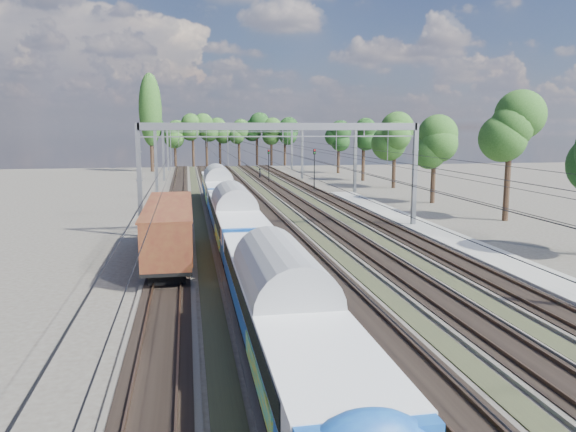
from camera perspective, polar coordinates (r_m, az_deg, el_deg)
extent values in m
plane|color=#47423A|center=(19.35, 15.40, -17.86)|extent=(220.00, 220.00, 0.00)
cube|color=#47423A|center=(61.10, -11.26, 0.77)|extent=(3.00, 130.00, 0.15)
cube|color=black|center=(61.08, -11.26, 0.86)|extent=(2.50, 130.00, 0.06)
cube|color=#473326|center=(61.09, -11.94, 0.93)|extent=(0.08, 130.00, 0.14)
cube|color=#473326|center=(61.06, -10.59, 0.97)|extent=(0.08, 130.00, 0.14)
cube|color=#47423A|center=(61.17, -7.04, 0.89)|extent=(3.00, 130.00, 0.15)
cube|color=black|center=(61.16, -7.04, 0.97)|extent=(2.50, 130.00, 0.06)
cube|color=#473326|center=(61.11, -7.72, 1.05)|extent=(0.08, 130.00, 0.14)
cube|color=#473326|center=(61.19, -6.37, 1.09)|extent=(0.08, 130.00, 0.14)
cube|color=#47423A|center=(61.58, -2.86, 1.00)|extent=(3.00, 130.00, 0.15)
cube|color=black|center=(61.56, -2.86, 1.08)|extent=(2.50, 130.00, 0.06)
cube|color=#473326|center=(61.46, -3.52, 1.16)|extent=(0.08, 130.00, 0.14)
cube|color=#473326|center=(61.64, -2.19, 1.19)|extent=(0.08, 130.00, 0.14)
cube|color=#47423A|center=(62.30, 1.25, 1.10)|extent=(3.00, 130.00, 0.15)
cube|color=black|center=(62.29, 1.25, 1.19)|extent=(2.50, 130.00, 0.06)
cube|color=#473326|center=(62.14, 0.60, 1.26)|extent=(0.08, 130.00, 0.14)
cube|color=#473326|center=(62.42, 1.90, 1.29)|extent=(0.08, 130.00, 0.14)
cube|color=#47423A|center=(63.34, 5.25, 1.19)|extent=(3.00, 130.00, 0.15)
cube|color=black|center=(63.33, 5.25, 1.28)|extent=(2.50, 130.00, 0.06)
cube|color=#473326|center=(63.13, 4.62, 1.35)|extent=(0.08, 130.00, 0.14)
cube|color=#473326|center=(63.51, 5.87, 1.38)|extent=(0.08, 130.00, 0.14)
cube|color=#313020|center=(61.10, -9.15, 0.78)|extent=(1.10, 130.00, 0.05)
cube|color=#313020|center=(61.34, -4.94, 0.90)|extent=(1.10, 130.00, 0.05)
cube|color=#313020|center=(61.91, -0.79, 1.00)|extent=(1.10, 130.00, 0.05)
cube|color=#313020|center=(62.79, 3.26, 1.10)|extent=(1.10, 130.00, 0.05)
cube|color=gray|center=(41.49, 18.53, -3.28)|extent=(3.00, 70.00, 0.30)
cube|color=gray|center=(45.82, -14.87, 3.52)|extent=(0.35, 0.35, 9.00)
cube|color=gray|center=(49.56, 12.74, 3.99)|extent=(0.35, 0.35, 9.00)
cube|color=gray|center=(46.14, -0.52, 9.08)|extent=(23.00, 0.35, 0.60)
cube|color=gray|center=(93.65, -12.55, 6.26)|extent=(0.35, 0.35, 9.00)
cube|color=gray|center=(95.53, 1.46, 6.52)|extent=(0.35, 0.35, 9.00)
cube|color=gray|center=(93.80, -5.52, 9.00)|extent=(23.00, 0.35, 0.60)
cube|color=gray|center=(70.72, -13.26, 5.21)|extent=(0.35, 0.35, 8.50)
cube|color=gray|center=(115.63, -12.12, 6.63)|extent=(0.35, 0.35, 8.50)
cube|color=gray|center=(73.83, 6.83, 5.53)|extent=(0.35, 0.35, 8.50)
cube|color=gray|center=(117.56, 0.39, 6.86)|extent=(0.35, 0.35, 8.50)
cylinder|color=black|center=(60.58, -11.42, 5.86)|extent=(0.03, 130.00, 0.03)
cylinder|color=black|center=(60.53, -11.45, 6.90)|extent=(0.03, 130.00, 0.03)
cylinder|color=black|center=(60.65, -7.14, 5.97)|extent=(0.03, 130.00, 0.03)
cylinder|color=black|center=(60.60, -7.16, 7.01)|extent=(0.03, 130.00, 0.03)
cylinder|color=black|center=(61.06, -2.90, 6.04)|extent=(0.03, 130.00, 0.03)
cylinder|color=black|center=(61.01, -2.91, 7.08)|extent=(0.03, 130.00, 0.03)
cylinder|color=black|center=(61.79, 1.27, 6.09)|extent=(0.03, 130.00, 0.03)
cylinder|color=black|center=(61.74, 1.27, 7.11)|extent=(0.03, 130.00, 0.03)
cylinder|color=black|center=(62.84, 5.32, 6.10)|extent=(0.03, 130.00, 0.03)
cylinder|color=black|center=(62.79, 5.33, 7.10)|extent=(0.03, 130.00, 0.03)
cylinder|color=black|center=(128.14, -13.41, 6.54)|extent=(0.56, 0.56, 7.34)
sphere|color=#173914|center=(128.05, -13.50, 9.16)|extent=(4.02, 4.02, 4.02)
cylinder|color=black|center=(127.06, -11.47, 6.33)|extent=(0.56, 0.56, 6.22)
sphere|color=#173914|center=(126.94, -11.54, 8.57)|extent=(5.17, 5.17, 5.17)
cylinder|color=black|center=(125.81, -9.53, 6.24)|extent=(0.56, 0.56, 5.70)
sphere|color=#173914|center=(125.68, -9.59, 8.32)|extent=(4.22, 4.22, 4.22)
cylinder|color=black|center=(125.87, -8.49, 6.49)|extent=(0.56, 0.56, 6.69)
sphere|color=#173914|center=(125.75, -8.55, 8.93)|extent=(4.12, 4.12, 4.12)
cylinder|color=black|center=(127.00, -6.85, 6.72)|extent=(0.56, 0.56, 7.42)
sphere|color=#173914|center=(126.91, -6.90, 9.40)|extent=(4.55, 4.55, 4.55)
cylinder|color=black|center=(128.79, -5.07, 6.48)|extent=(0.56, 0.56, 6.10)
sphere|color=#173914|center=(128.67, -5.10, 8.65)|extent=(4.79, 4.79, 4.79)
cylinder|color=black|center=(129.39, -3.10, 6.62)|extent=(0.56, 0.56, 6.60)
sphere|color=#173914|center=(129.28, -3.12, 8.96)|extent=(4.58, 4.58, 4.58)
cylinder|color=black|center=(128.09, -1.48, 6.71)|extent=(0.56, 0.56, 7.06)
sphere|color=#173914|center=(127.99, -1.49, 9.24)|extent=(3.95, 3.95, 3.95)
cylinder|color=black|center=(128.42, 0.02, 6.54)|extent=(0.56, 0.56, 6.24)
sphere|color=#173914|center=(128.31, 0.02, 8.77)|extent=(5.23, 5.23, 5.23)
cylinder|color=black|center=(54.98, 21.75, 2.39)|extent=(0.56, 0.56, 5.83)
sphere|color=#173914|center=(54.70, 22.03, 7.24)|extent=(4.37, 4.37, 4.37)
cylinder|color=black|center=(68.33, 13.82, 4.16)|extent=(0.56, 0.56, 6.35)
sphere|color=#173914|center=(68.11, 13.98, 8.42)|extent=(4.66, 4.66, 4.66)
cylinder|color=black|center=(80.46, 10.68, 4.68)|extent=(0.56, 0.56, 5.58)
sphere|color=#173914|center=(80.26, 10.78, 7.86)|extent=(3.79, 3.79, 3.79)
cylinder|color=black|center=(94.05, 6.86, 5.21)|extent=(0.56, 0.56, 5.04)
sphere|color=#173914|center=(93.87, 6.91, 7.66)|extent=(4.77, 4.77, 4.77)
cylinder|color=black|center=(105.98, 5.78, 5.85)|extent=(0.56, 0.56, 5.80)
sphere|color=#173914|center=(105.84, 5.82, 8.36)|extent=(3.54, 3.54, 3.54)
cylinder|color=black|center=(113.68, -13.74, 8.43)|extent=(0.70, 0.70, 16.00)
ellipsoid|color=#204E1A|center=(113.73, -13.82, 10.44)|extent=(4.40, 4.40, 14.08)
cube|color=black|center=(28.03, -3.12, -7.75)|extent=(2.05, 3.08, 0.82)
cube|color=#103A97|center=(20.78, -0.68, -9.33)|extent=(2.87, 20.53, 1.95)
cube|color=silver|center=(20.62, -0.68, -7.97)|extent=(2.96, 19.71, 0.98)
cube|color=black|center=(20.91, 3.38, -7.75)|extent=(0.04, 17.45, 0.72)
cube|color=yellow|center=(16.84, 1.97, -15.75)|extent=(2.98, 5.75, 0.72)
cylinder|color=#989B9E|center=(20.49, -0.68, -6.74)|extent=(2.92, 20.53, 2.92)
cube|color=black|center=(34.52, -4.51, -4.55)|extent=(2.05, 3.08, 0.82)
cube|color=black|center=(48.56, -6.21, -0.62)|extent=(2.05, 3.08, 0.82)
cube|color=#103A97|center=(41.24, -5.54, -0.16)|extent=(2.87, 20.53, 1.95)
cube|color=silver|center=(41.16, -5.55, 0.55)|extent=(2.96, 19.71, 0.98)
cube|color=black|center=(41.30, -3.49, 0.60)|extent=(0.04, 17.45, 0.72)
cube|color=yellow|center=(36.90, -4.95, -2.04)|extent=(2.98, 5.75, 0.72)
cylinder|color=#989B9E|center=(41.09, -5.56, 1.19)|extent=(2.92, 20.53, 2.92)
cube|color=black|center=(55.22, -6.70, 0.53)|extent=(2.05, 3.08, 0.82)
cube|color=black|center=(69.45, -7.44, 2.25)|extent=(2.05, 3.08, 0.82)
cube|color=#103A97|center=(62.15, -7.14, 2.90)|extent=(2.87, 20.53, 1.95)
cube|color=silver|center=(62.10, -7.15, 3.37)|extent=(2.96, 19.71, 0.98)
cube|color=black|center=(62.19, -5.78, 3.40)|extent=(0.04, 17.45, 0.72)
cube|color=yellow|center=(57.72, -6.89, 1.92)|extent=(2.98, 5.75, 0.72)
cylinder|color=#989B9E|center=(62.05, -7.16, 3.79)|extent=(2.92, 20.53, 2.92)
cube|color=black|center=(32.42, -12.13, -5.74)|extent=(2.01, 2.62, 0.70)
cube|color=black|center=(42.04, -11.70, -2.35)|extent=(2.01, 2.62, 0.70)
cube|color=black|center=(37.12, -11.91, -3.14)|extent=(2.72, 14.09, 0.20)
cube|color=#551E16|center=(36.85, -11.98, -1.00)|extent=(2.72, 14.09, 2.62)
cube|color=#551E16|center=(36.64, -12.05, 1.10)|extent=(2.92, 14.09, 0.12)
imported|color=black|center=(95.04, -2.85, 4.32)|extent=(0.58, 0.74, 1.79)
cylinder|color=black|center=(87.34, -1.97, 4.83)|extent=(0.13, 0.13, 4.57)
cube|color=black|center=(87.19, -1.98, 6.53)|extent=(0.36, 0.28, 0.64)
sphere|color=red|center=(87.07, -1.96, 6.65)|extent=(0.15, 0.15, 0.15)
sphere|color=#0C9919|center=(87.08, -1.96, 6.44)|extent=(0.15, 0.15, 0.15)
cylinder|color=black|center=(77.15, 2.69, 4.43)|extent=(0.14, 0.14, 5.00)
cube|color=black|center=(76.98, 2.71, 6.54)|extent=(0.36, 0.24, 0.70)
sphere|color=red|center=(76.84, 2.73, 6.69)|extent=(0.16, 0.16, 0.16)
sphere|color=#0C9919|center=(76.86, 2.73, 6.43)|extent=(0.16, 0.16, 0.16)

